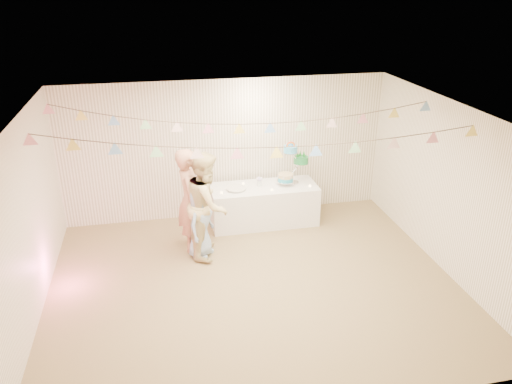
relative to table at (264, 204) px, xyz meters
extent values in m
plane|color=olive|center=(-0.59, -1.97, -0.36)|extent=(6.00, 6.00, 0.00)
plane|color=white|center=(-0.59, -1.97, 2.24)|extent=(6.00, 6.00, 0.00)
plane|color=white|center=(-0.59, 0.53, 0.94)|extent=(6.00, 6.00, 0.00)
plane|color=white|center=(-0.59, -4.47, 0.94)|extent=(6.00, 6.00, 0.00)
plane|color=white|center=(-3.59, -1.97, 0.94)|extent=(5.00, 5.00, 0.00)
plane|color=white|center=(2.41, -1.97, 0.94)|extent=(5.00, 5.00, 0.00)
cube|color=white|center=(0.00, 0.00, 0.00)|extent=(1.94, 0.78, 0.73)
cylinder|color=white|center=(-0.52, -0.05, 0.39)|extent=(0.35, 0.35, 0.02)
imported|color=tan|center=(-1.39, -0.64, 0.51)|extent=(0.45, 0.66, 1.76)
imported|color=#DDC688|center=(-1.14, -0.88, 0.52)|extent=(0.84, 0.98, 1.76)
imported|color=#90A9CC|center=(-1.27, -0.93, 0.24)|extent=(0.65, 0.70, 1.20)
cylinder|color=#FFD88C|center=(-0.80, -0.15, 0.38)|extent=(0.04, 0.04, 0.03)
cylinder|color=#FFD88C|center=(-0.35, 0.18, 0.38)|extent=(0.04, 0.04, 0.03)
cylinder|color=#FFD88C|center=(0.10, -0.22, 0.38)|extent=(0.04, 0.04, 0.03)
cylinder|color=#FFD88C|center=(0.35, 0.22, 0.38)|extent=(0.04, 0.04, 0.03)
cylinder|color=#FFD88C|center=(0.82, -0.18, 0.38)|extent=(0.04, 0.04, 0.03)
camera|label=1|loc=(-1.87, -8.15, 3.90)|focal=35.00mm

